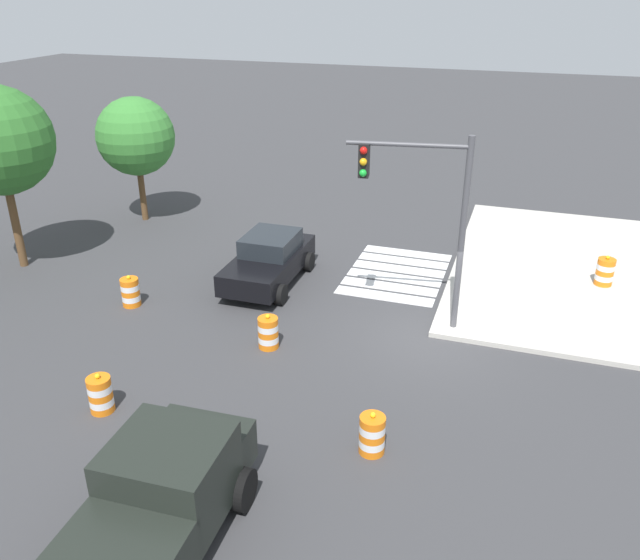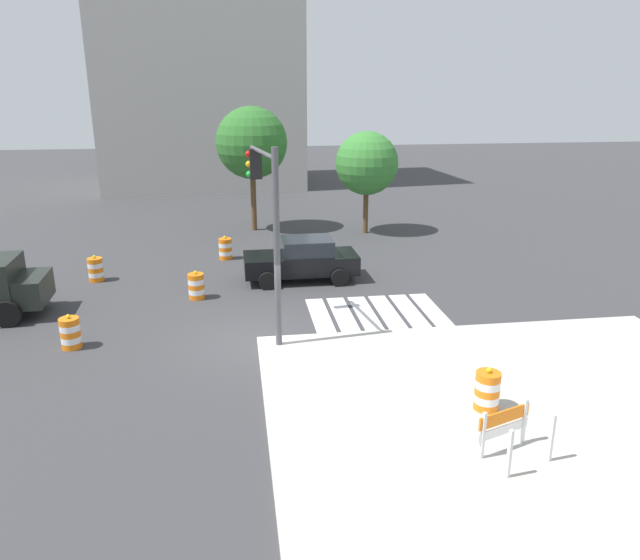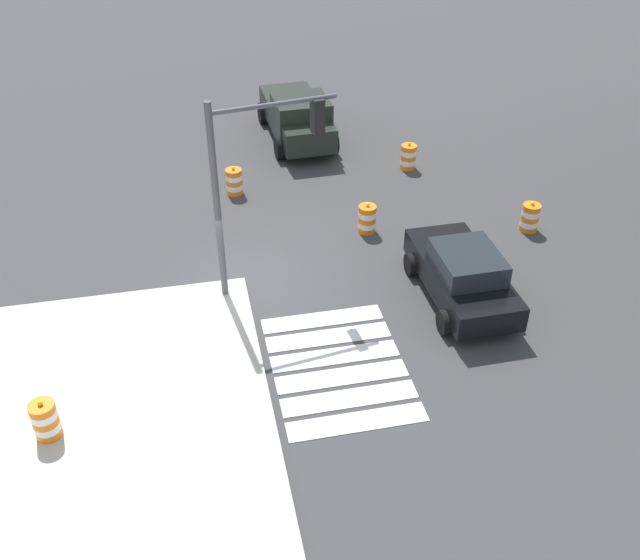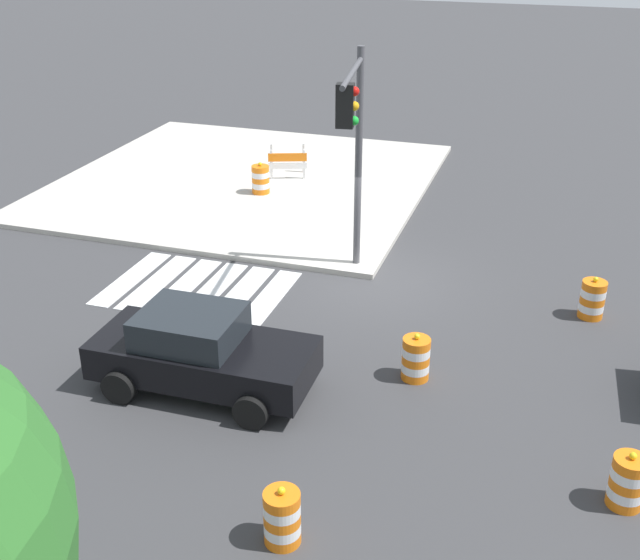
{
  "view_description": "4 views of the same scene",
  "coord_description": "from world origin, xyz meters",
  "px_view_note": "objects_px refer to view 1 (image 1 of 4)",
  "views": [
    {
      "loc": [
        -16.07,
        -2.11,
        9.26
      ],
      "look_at": [
        0.38,
        3.38,
        1.12
      ],
      "focal_mm": 36.24,
      "sensor_mm": 36.0,
      "label": 1
    },
    {
      "loc": [
        -0.47,
        -16.33,
        7.13
      ],
      "look_at": [
        2.32,
        3.19,
        0.78
      ],
      "focal_mm": 33.83,
      "sensor_mm": 36.0,
      "label": 2
    },
    {
      "loc": [
        16.68,
        -1.34,
        11.96
      ],
      "look_at": [
        1.74,
        1.82,
        1.02
      ],
      "focal_mm": 40.41,
      "sensor_mm": 36.0,
      "label": 3
    },
    {
      "loc": [
        -4.24,
        17.44,
        8.72
      ],
      "look_at": [
        0.71,
        2.13,
        0.89
      ],
      "focal_mm": 44.15,
      "sensor_mm": 36.0,
      "label": 4
    }
  ],
  "objects_px": {
    "traffic_barrel_median_near": "(131,292)",
    "traffic_light_pole": "(422,199)",
    "traffic_barrel_on_sidewalk": "(605,272)",
    "street_tree_streetside_near": "(136,137)",
    "pickup_truck": "(156,508)",
    "traffic_barrel_crosswalk_end": "(101,394)",
    "sports_car": "(269,259)",
    "traffic_barrel_median_far": "(268,333)",
    "traffic_barrel_near_corner": "(372,434)"
  },
  "relations": [
    {
      "from": "pickup_truck",
      "to": "traffic_barrel_near_corner",
      "type": "bearing_deg",
      "value": -37.91
    },
    {
      "from": "traffic_barrel_near_corner",
      "to": "traffic_barrel_on_sidewalk",
      "type": "distance_m",
      "value": 11.47
    },
    {
      "from": "sports_car",
      "to": "traffic_barrel_median_far",
      "type": "xyz_separation_m",
      "value": [
        -3.92,
        -1.6,
        -0.36
      ]
    },
    {
      "from": "traffic_barrel_crosswalk_end",
      "to": "traffic_light_pole",
      "type": "distance_m",
      "value": 9.45
    },
    {
      "from": "traffic_barrel_median_near",
      "to": "traffic_barrel_median_far",
      "type": "distance_m",
      "value": 5.11
    },
    {
      "from": "traffic_barrel_median_far",
      "to": "sports_car",
      "type": "bearing_deg",
      "value": 22.12
    },
    {
      "from": "traffic_barrel_median_near",
      "to": "traffic_barrel_near_corner",
      "type": "bearing_deg",
      "value": -116.09
    },
    {
      "from": "traffic_barrel_median_far",
      "to": "traffic_barrel_median_near",
      "type": "bearing_deg",
      "value": 78.96
    },
    {
      "from": "pickup_truck",
      "to": "traffic_barrel_crosswalk_end",
      "type": "height_order",
      "value": "pickup_truck"
    },
    {
      "from": "sports_car",
      "to": "traffic_barrel_near_corner",
      "type": "xyz_separation_m",
      "value": [
        -7.25,
        -5.37,
        -0.36
      ]
    },
    {
      "from": "traffic_barrel_near_corner",
      "to": "traffic_light_pole",
      "type": "relative_size",
      "value": 0.19
    },
    {
      "from": "traffic_barrel_median_far",
      "to": "street_tree_streetside_near",
      "type": "distance_m",
      "value": 12.4
    },
    {
      "from": "traffic_barrel_near_corner",
      "to": "traffic_light_pole",
      "type": "height_order",
      "value": "traffic_light_pole"
    },
    {
      "from": "sports_car",
      "to": "traffic_light_pole",
      "type": "distance_m",
      "value": 6.23
    },
    {
      "from": "traffic_barrel_near_corner",
      "to": "traffic_barrel_crosswalk_end",
      "type": "height_order",
      "value": "same"
    },
    {
      "from": "sports_car",
      "to": "traffic_barrel_median_far",
      "type": "height_order",
      "value": "sports_car"
    },
    {
      "from": "traffic_barrel_median_near",
      "to": "traffic_light_pole",
      "type": "relative_size",
      "value": 0.19
    },
    {
      "from": "traffic_light_pole",
      "to": "sports_car",
      "type": "bearing_deg",
      "value": 73.06
    },
    {
      "from": "pickup_truck",
      "to": "traffic_light_pole",
      "type": "height_order",
      "value": "traffic_light_pole"
    },
    {
      "from": "traffic_barrel_median_near",
      "to": "traffic_barrel_median_far",
      "type": "height_order",
      "value": "same"
    },
    {
      "from": "traffic_barrel_crosswalk_end",
      "to": "street_tree_streetside_near",
      "type": "distance_m",
      "value": 13.85
    },
    {
      "from": "sports_car",
      "to": "traffic_barrel_median_near",
      "type": "height_order",
      "value": "sports_car"
    },
    {
      "from": "traffic_barrel_near_corner",
      "to": "traffic_barrel_median_near",
      "type": "bearing_deg",
      "value": 63.91
    },
    {
      "from": "traffic_barrel_near_corner",
      "to": "traffic_barrel_on_sidewalk",
      "type": "relative_size",
      "value": 1.0
    },
    {
      "from": "sports_car",
      "to": "traffic_barrel_median_far",
      "type": "bearing_deg",
      "value": -157.88
    },
    {
      "from": "traffic_barrel_on_sidewalk",
      "to": "street_tree_streetside_near",
      "type": "relative_size",
      "value": 0.2
    },
    {
      "from": "pickup_truck",
      "to": "traffic_barrel_on_sidewalk",
      "type": "xyz_separation_m",
      "value": [
        13.97,
        -8.09,
        -0.37
      ]
    },
    {
      "from": "sports_car",
      "to": "pickup_truck",
      "type": "xyz_separation_m",
      "value": [
        -10.99,
        -2.46,
        0.16
      ]
    },
    {
      "from": "traffic_barrel_crosswalk_end",
      "to": "traffic_barrel_median_far",
      "type": "bearing_deg",
      "value": -33.52
    },
    {
      "from": "traffic_barrel_crosswalk_end",
      "to": "street_tree_streetside_near",
      "type": "bearing_deg",
      "value": 28.12
    },
    {
      "from": "traffic_barrel_crosswalk_end",
      "to": "sports_car",
      "type": "bearing_deg",
      "value": -7.27
    },
    {
      "from": "street_tree_streetside_near",
      "to": "traffic_barrel_median_far",
      "type": "bearing_deg",
      "value": -131.75
    },
    {
      "from": "traffic_barrel_median_far",
      "to": "traffic_barrel_on_sidewalk",
      "type": "relative_size",
      "value": 1.0
    },
    {
      "from": "traffic_barrel_on_sidewalk",
      "to": "street_tree_streetside_near",
      "type": "distance_m",
      "value": 18.19
    },
    {
      "from": "traffic_barrel_median_near",
      "to": "traffic_light_pole",
      "type": "height_order",
      "value": "traffic_light_pole"
    },
    {
      "from": "pickup_truck",
      "to": "traffic_barrel_near_corner",
      "type": "xyz_separation_m",
      "value": [
        3.74,
        -2.91,
        -0.52
      ]
    },
    {
      "from": "sports_car",
      "to": "traffic_light_pole",
      "type": "height_order",
      "value": "traffic_light_pole"
    },
    {
      "from": "traffic_barrel_near_corner",
      "to": "pickup_truck",
      "type": "bearing_deg",
      "value": 142.09
    },
    {
      "from": "traffic_barrel_near_corner",
      "to": "traffic_barrel_crosswalk_end",
      "type": "bearing_deg",
      "value": 95.32
    },
    {
      "from": "street_tree_streetside_near",
      "to": "traffic_barrel_near_corner",
      "type": "bearing_deg",
      "value": -131.64
    },
    {
      "from": "pickup_truck",
      "to": "traffic_light_pole",
      "type": "bearing_deg",
      "value": -16.09
    },
    {
      "from": "traffic_barrel_near_corner",
      "to": "traffic_barrel_crosswalk_end",
      "type": "xyz_separation_m",
      "value": [
        -0.59,
        6.37,
        0.0
      ]
    },
    {
      "from": "sports_car",
      "to": "pickup_truck",
      "type": "height_order",
      "value": "pickup_truck"
    },
    {
      "from": "pickup_truck",
      "to": "traffic_barrel_median_near",
      "type": "distance_m",
      "value": 9.97
    },
    {
      "from": "sports_car",
      "to": "traffic_barrel_crosswalk_end",
      "type": "distance_m",
      "value": 7.91
    },
    {
      "from": "traffic_barrel_crosswalk_end",
      "to": "traffic_barrel_median_near",
      "type": "distance_m",
      "value": 5.46
    },
    {
      "from": "pickup_truck",
      "to": "traffic_light_pole",
      "type": "distance_m",
      "value": 10.23
    },
    {
      "from": "sports_car",
      "to": "traffic_barrel_median_far",
      "type": "distance_m",
      "value": 4.25
    },
    {
      "from": "traffic_barrel_median_near",
      "to": "traffic_light_pole",
      "type": "bearing_deg",
      "value": -80.94
    },
    {
      "from": "traffic_barrel_near_corner",
      "to": "traffic_light_pole",
      "type": "xyz_separation_m",
      "value": [
        5.67,
        0.2,
        3.46
      ]
    }
  ]
}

